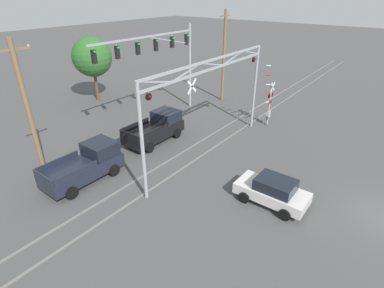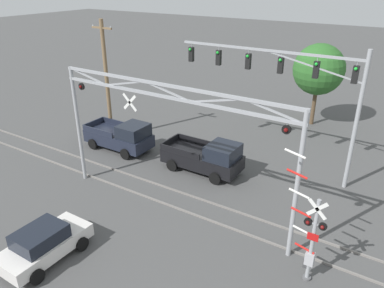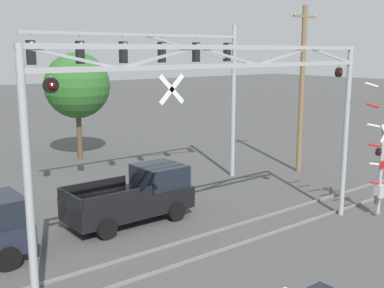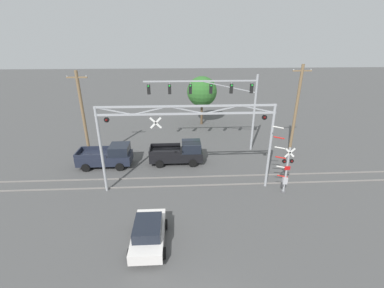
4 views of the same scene
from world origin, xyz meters
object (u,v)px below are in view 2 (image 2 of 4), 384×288
object	(u,v)px
pickup_truck_lead	(206,157)
sedan_waiting	(44,243)
pickup_truck_following	(122,136)
crossing_gantry	(168,122)
crossing_signal_mast	(310,239)
background_tree_beyond_span	(319,70)
utility_pole_left	(107,80)
traffic_signal_span	(300,83)

from	to	relation	value
pickup_truck_lead	sedan_waiting	bearing A→B (deg)	-100.08
pickup_truck_following	crossing_gantry	bearing A→B (deg)	-30.81
pickup_truck_following	crossing_signal_mast	bearing A→B (deg)	-19.86
crossing_signal_mast	pickup_truck_following	distance (m)	15.81
crossing_signal_mast	background_tree_beyond_span	bearing A→B (deg)	105.35
utility_pole_left	crossing_signal_mast	bearing A→B (deg)	-21.00
crossing_gantry	sedan_waiting	distance (m)	7.73
pickup_truck_lead	utility_pole_left	world-z (taller)	utility_pole_left
pickup_truck_lead	sedan_waiting	world-z (taller)	pickup_truck_lead
background_tree_beyond_span	utility_pole_left	bearing A→B (deg)	-137.16
pickup_truck_following	sedan_waiting	world-z (taller)	pickup_truck_following
pickup_truck_following	utility_pole_left	bearing A→B (deg)	151.44
utility_pole_left	background_tree_beyond_span	bearing A→B (deg)	42.84
pickup_truck_lead	pickup_truck_following	xyz separation A→B (m)	(-6.74, -0.38, -0.00)
background_tree_beyond_span	pickup_truck_following	bearing A→B (deg)	-128.94
pickup_truck_following	sedan_waiting	distance (m)	11.41
crossing_gantry	pickup_truck_lead	distance (m)	6.25
traffic_signal_span	crossing_signal_mast	bearing A→B (deg)	-67.11
pickup_truck_following	background_tree_beyond_span	size ratio (longest dim) A/B	0.74
crossing_signal_mast	pickup_truck_following	size ratio (longest dim) A/B	1.13
traffic_signal_span	background_tree_beyond_span	size ratio (longest dim) A/B	1.71
crossing_gantry	crossing_signal_mast	xyz separation A→B (m)	(7.52, -1.00, -3.07)
crossing_gantry	pickup_truck_lead	size ratio (longest dim) A/B	2.60
pickup_truck_following	utility_pole_left	size ratio (longest dim) A/B	0.57
crossing_signal_mast	pickup_truck_following	xyz separation A→B (m)	(-14.84, 5.36, -0.96)
crossing_signal_mast	sedan_waiting	size ratio (longest dim) A/B	1.41
background_tree_beyond_span	traffic_signal_span	bearing A→B (deg)	-82.14
traffic_signal_span	pickup_truck_lead	distance (m)	7.14
traffic_signal_span	pickup_truck_lead	world-z (taller)	traffic_signal_span
crossing_signal_mast	pickup_truck_following	bearing A→B (deg)	160.14
crossing_gantry	traffic_signal_span	distance (m)	8.51
crossing_signal_mast	utility_pole_left	world-z (taller)	utility_pole_left
traffic_signal_span	pickup_truck_following	size ratio (longest dim) A/B	2.29
utility_pole_left	sedan_waiting	bearing A→B (deg)	-58.85
traffic_signal_span	pickup_truck_lead	size ratio (longest dim) A/B	2.25
crossing_gantry	background_tree_beyond_span	world-z (taller)	crossing_gantry
crossing_gantry	background_tree_beyond_span	xyz separation A→B (m)	(2.66, 16.72, -0.43)
sedan_waiting	background_tree_beyond_span	xyz separation A→B (m)	(5.14, 22.69, 3.81)
traffic_signal_span	utility_pole_left	world-z (taller)	utility_pole_left
crossing_signal_mast	crossing_gantry	bearing A→B (deg)	172.46
pickup_truck_following	pickup_truck_lead	bearing A→B (deg)	3.20
crossing_gantry	background_tree_beyond_span	distance (m)	16.93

